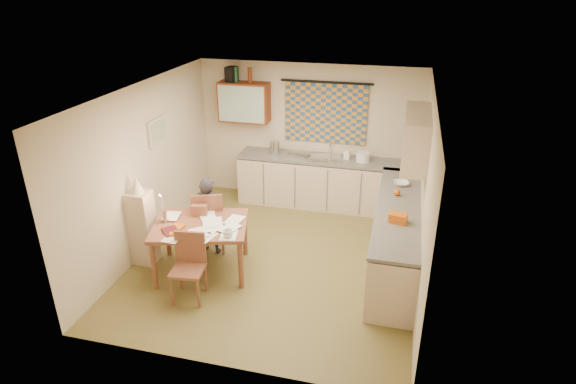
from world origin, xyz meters
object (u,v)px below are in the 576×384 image
(counter_back, at_px, (330,183))
(counter_right, at_px, (396,235))
(stove, at_px, (392,281))
(person, at_px, (209,215))
(chair_far, at_px, (210,231))
(shelf_stand, at_px, (143,228))
(dining_table, at_px, (202,247))

(counter_back, height_order, counter_right, same)
(counter_back, relative_size, counter_right, 1.12)
(counter_back, xyz_separation_m, counter_right, (1.23, -1.65, -0.00))
(stove, bearing_deg, counter_right, 90.00)
(counter_back, relative_size, stove, 3.77)
(stove, relative_size, person, 0.72)
(counter_right, distance_m, stove, 1.13)
(chair_far, relative_size, person, 0.83)
(stove, distance_m, shelf_stand, 3.55)
(stove, relative_size, shelf_stand, 0.78)
(dining_table, bearing_deg, shelf_stand, 163.68)
(person, distance_m, shelf_stand, 0.96)
(counter_right, bearing_deg, shelf_stand, -166.49)
(counter_back, xyz_separation_m, shelf_stand, (-2.31, -2.50, 0.11))
(counter_right, distance_m, dining_table, 2.77)
(stove, height_order, person, person)
(dining_table, distance_m, person, 0.58)
(counter_back, bearing_deg, stove, -66.05)
(counter_right, relative_size, person, 2.42)
(shelf_stand, bearing_deg, counter_back, 47.32)
(counter_right, xyz_separation_m, chair_far, (-2.75, -0.31, -0.14))
(stove, bearing_deg, dining_table, 174.38)
(chair_far, height_order, shelf_stand, shelf_stand)
(counter_right, height_order, dining_table, counter_right)
(person, bearing_deg, dining_table, 103.73)
(person, xyz_separation_m, shelf_stand, (-0.81, -0.50, -0.05))
(shelf_stand, bearing_deg, dining_table, -1.39)
(chair_far, bearing_deg, person, 98.42)
(counter_right, height_order, person, person)
(counter_back, bearing_deg, dining_table, -118.96)
(counter_right, bearing_deg, counter_back, 126.83)
(counter_right, bearing_deg, stove, -90.00)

